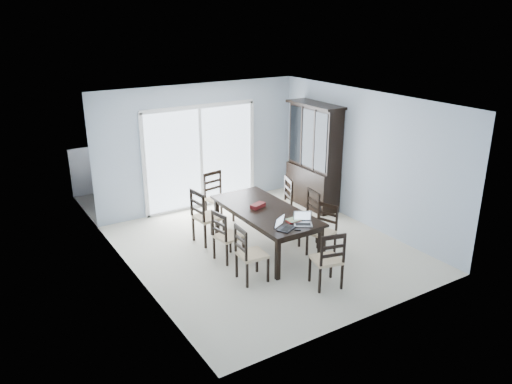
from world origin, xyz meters
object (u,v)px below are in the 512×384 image
chair_right_mid (308,211)px  hot_tub (169,171)px  chair_right_far (283,198)px  game_box (258,206)px  chair_right_near (325,224)px  laptop_silver (303,222)px  china_hutch (314,157)px  chair_end_near (329,254)px  chair_left_near (247,248)px  chair_left_mid (224,231)px  dining_table (265,213)px  laptop_dark (286,226)px  chair_left_far (203,211)px  chair_end_far (216,191)px  cell_phone (298,230)px

chair_right_mid → hot_tub: (-1.11, 3.78, -0.07)m
chair_right_far → game_box: size_ratio=4.21×
chair_right_near → laptop_silver: bearing=89.6°
chair_right_near → game_box: size_ratio=3.71×
china_hutch → game_box: china_hutch is taller
chair_right_far → chair_end_near: 2.33m
chair_left_near → hot_tub: size_ratio=0.50×
chair_left_mid → hot_tub: 3.74m
chair_left_near → chair_left_mid: 0.78m
laptop_silver → chair_left_mid: bearing=169.7°
chair_left_near → chair_right_far: bearing=134.2°
dining_table → laptop_dark: (-0.18, -0.87, 0.13)m
chair_left_far → laptop_silver: bearing=23.3°
china_hutch → chair_end_far: (-2.13, 0.37, -0.47)m
chair_end_far → chair_end_near: bearing=83.6°
cell_phone → chair_right_far: bearing=93.1°
dining_table → chair_left_far: size_ratio=1.88×
chair_end_near → chair_end_far: (-0.18, 3.24, 0.04)m
laptop_dark → chair_right_mid: bearing=9.6°
chair_right_near → cell_phone: size_ratio=9.84×
hot_tub → chair_end_near: bearing=-86.5°
chair_right_far → laptop_dark: bearing=164.5°
chair_left_far → laptop_dark: size_ratio=3.30×
chair_end_near → laptop_silver: (0.07, 0.74, 0.23)m
chair_left_mid → chair_left_far: size_ratio=0.88×
chair_right_far → cell_phone: (-0.84, -1.60, 0.15)m
laptop_silver → chair_left_near: bearing=-153.4°
chair_right_mid → chair_right_far: size_ratio=0.94×
chair_right_far → china_hutch: bearing=-44.5°
china_hutch → chair_left_mid: bearing=-156.0°
chair_right_mid → laptop_silver: chair_right_mid is taller
chair_left_mid → laptop_dark: 1.10m
chair_left_near → laptop_silver: bearing=88.8°
dining_table → hot_tub: 3.69m
chair_left_near → hot_tub: 4.51m
chair_end_far → hot_tub: 2.07m
china_hutch → chair_left_far: bearing=-170.6°
chair_end_near → chair_end_far: size_ratio=0.94×
cell_phone → chair_left_near: bearing=-163.9°
chair_end_near → hot_tub: chair_end_near is taller
chair_right_far → laptop_silver: size_ratio=3.26×
chair_end_far → hot_tub: size_ratio=0.54×
chair_right_far → game_box: chair_right_far is taller
chair_left_far → chair_right_mid: bearing=55.8°
chair_right_mid → laptop_silver: 1.08m
chair_end_near → chair_right_far: bearing=86.1°
chair_right_near → chair_right_far: chair_right_far is taller
laptop_dark → game_box: bearing=56.2°
laptop_dark → chair_right_far: bearing=29.4°
chair_left_far → laptop_dark: (0.62, -1.66, 0.18)m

